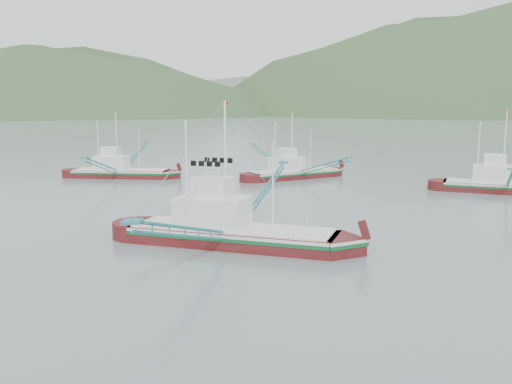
{
  "coord_description": "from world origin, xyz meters",
  "views": [
    {
      "loc": [
        2.45,
        -39.94,
        10.69
      ],
      "look_at": [
        0.0,
        6.0,
        3.2
      ],
      "focal_mm": 40.0,
      "sensor_mm": 36.0,
      "label": 1
    }
  ],
  "objects_px": {
    "bg_boat_far": "(294,163)",
    "bg_boat_left": "(119,168)",
    "bg_boat_right": "(506,176)",
    "main_boat": "(230,216)"
  },
  "relations": [
    {
      "from": "bg_boat_right",
      "to": "bg_boat_left",
      "type": "height_order",
      "value": "bg_boat_right"
    },
    {
      "from": "bg_boat_right",
      "to": "bg_boat_left",
      "type": "bearing_deg",
      "value": -173.52
    },
    {
      "from": "bg_boat_left",
      "to": "bg_boat_far",
      "type": "bearing_deg",
      "value": 4.46
    },
    {
      "from": "main_boat",
      "to": "bg_boat_far",
      "type": "relative_size",
      "value": 1.28
    },
    {
      "from": "main_boat",
      "to": "bg_boat_right",
      "type": "relative_size",
      "value": 1.14
    },
    {
      "from": "bg_boat_far",
      "to": "bg_boat_left",
      "type": "bearing_deg",
      "value": 148.49
    },
    {
      "from": "bg_boat_right",
      "to": "bg_boat_left",
      "type": "distance_m",
      "value": 49.53
    },
    {
      "from": "main_boat",
      "to": "bg_boat_right",
      "type": "xyz_separation_m",
      "value": [
        29.46,
        25.56,
        -0.19
      ]
    },
    {
      "from": "bg_boat_left",
      "to": "bg_boat_far",
      "type": "height_order",
      "value": "bg_boat_left"
    },
    {
      "from": "bg_boat_right",
      "to": "bg_boat_far",
      "type": "bearing_deg",
      "value": 174.42
    }
  ]
}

